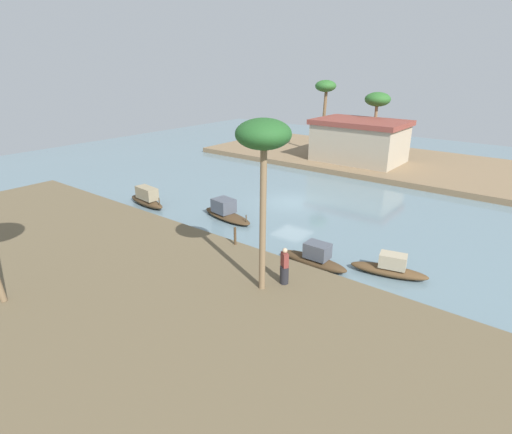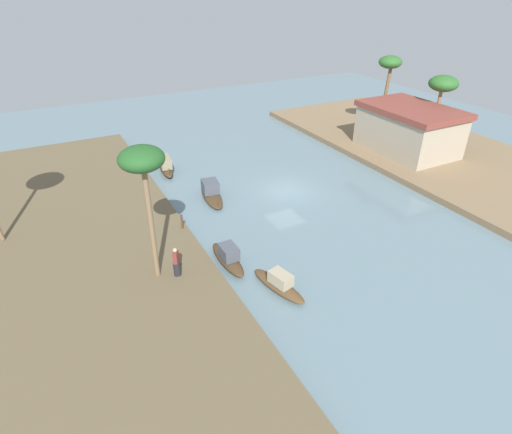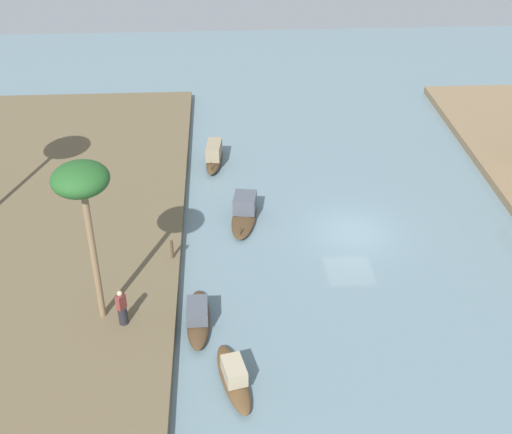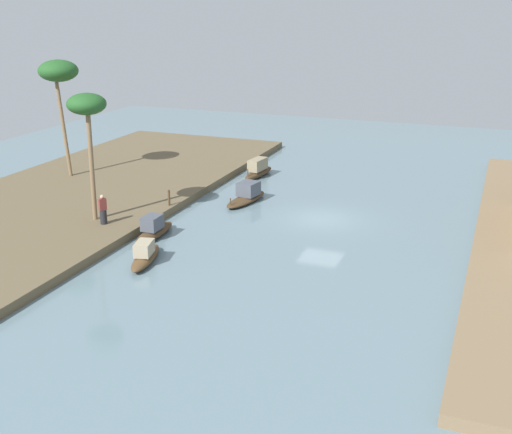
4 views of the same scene
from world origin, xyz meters
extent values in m
plane|color=slate|center=(0.00, 0.00, 0.00)|extent=(68.45, 68.45, 0.00)
cube|color=brown|center=(0.00, -16.12, 0.25)|extent=(36.22, 14.68, 0.49)
ellipsoid|color=#47331E|center=(-1.53, -5.55, 0.20)|extent=(4.42, 1.88, 0.40)
cube|color=#4C515B|center=(-1.86, -5.50, 0.84)|extent=(1.51, 1.34, 0.88)
cylinder|color=#47331E|center=(0.34, -5.84, 0.57)|extent=(0.07, 0.07, 0.42)
ellipsoid|color=#47331E|center=(-7.90, -7.11, 0.27)|extent=(3.92, 1.34, 0.54)
cube|color=gray|center=(-7.75, -7.13, 0.96)|extent=(1.88, 1.02, 0.85)
cylinder|color=#47331E|center=(-6.22, -7.30, 0.72)|extent=(0.07, 0.07, 0.46)
ellipsoid|color=brown|center=(9.73, -6.43, 0.24)|extent=(3.77, 1.74, 0.47)
cube|color=tan|center=(9.86, -6.40, 0.81)|extent=(1.38, 1.03, 0.67)
ellipsoid|color=#47331E|center=(6.36, -7.84, 0.26)|extent=(3.71, 1.03, 0.52)
cube|color=#4C515B|center=(6.56, -7.84, 0.91)|extent=(1.21, 0.88, 0.77)
cylinder|color=#232328|center=(6.67, -10.90, 0.91)|extent=(0.54, 0.54, 0.83)
cube|color=brown|center=(6.67, -10.90, 1.65)|extent=(0.47, 0.42, 0.65)
sphere|color=tan|center=(6.67, -10.90, 2.09)|extent=(0.22, 0.22, 0.22)
cylinder|color=#4C3823|center=(2.26, -9.11, 0.99)|extent=(0.14, 0.14, 0.98)
cylinder|color=#7F6647|center=(-1.56, -19.45, 3.93)|extent=(0.25, 0.75, 6.87)
ellipsoid|color=#235623|center=(-1.56, -19.45, 7.91)|extent=(2.73, 2.73, 1.50)
cylinder|color=#7F6647|center=(6.14, -11.80, 3.60)|extent=(0.27, 0.35, 6.21)
ellipsoid|color=#235623|center=(6.14, -11.80, 7.13)|extent=(2.16, 2.16, 1.19)
camera|label=1|loc=(15.54, -24.23, 9.67)|focal=28.75mm
camera|label=2|loc=(24.09, -15.35, 14.29)|focal=28.86mm
camera|label=3|loc=(26.57, -6.52, 18.80)|focal=44.63mm
camera|label=4|loc=(35.85, 9.65, 12.49)|focal=45.48mm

